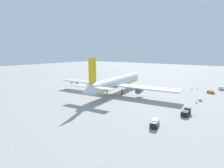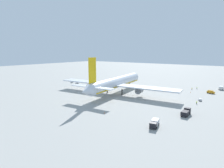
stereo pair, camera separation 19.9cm
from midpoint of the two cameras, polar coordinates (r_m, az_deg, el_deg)
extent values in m
plane|color=#9E9E99|center=(121.57, 1.39, -2.80)|extent=(600.00, 600.00, 0.00)
cylinder|color=silver|center=(120.18, 1.40, 0.54)|extent=(57.01, 12.51, 6.99)
cone|color=silver|center=(147.85, 7.25, 2.25)|extent=(6.24, 7.36, 6.85)
cone|color=silver|center=(94.11, -8.02, -2.23)|extent=(7.61, 7.29, 6.64)
cube|color=#E5B20C|center=(96.83, -6.15, 4.25)|extent=(6.02, 1.09, 13.37)
cube|color=silver|center=(101.92, -9.36, -0.52)|extent=(5.53, 12.10, 0.36)
cube|color=silver|center=(93.82, -2.84, -1.31)|extent=(5.53, 12.10, 0.36)
cube|color=silver|center=(130.20, -7.81, 0.72)|extent=(12.64, 38.20, 0.70)
cylinder|color=slate|center=(128.02, -5.53, -0.41)|extent=(5.23, 4.25, 3.79)
cube|color=silver|center=(108.86, 10.97, -1.21)|extent=(12.64, 38.20, 0.70)
cylinder|color=slate|center=(112.16, 8.39, -2.00)|extent=(4.93, 4.32, 3.89)
cylinder|color=black|center=(138.51, 5.36, -0.47)|extent=(0.70, 0.70, 3.69)
cylinder|color=black|center=(121.51, -1.53, -1.92)|extent=(0.70, 0.70, 3.69)
cylinder|color=black|center=(116.21, 3.09, -2.49)|extent=(0.70, 0.70, 3.69)
cube|color=#E5B20C|center=(120.51, 1.40, -0.36)|extent=(54.72, 11.94, 0.50)
cube|color=black|center=(87.77, 22.32, -7.57)|extent=(2.07, 2.51, 2.33)
cube|color=black|center=(84.45, 21.67, -8.40)|extent=(4.25, 2.54, 1.80)
cube|color=black|center=(88.26, 22.47, -7.09)|extent=(0.11, 2.08, 1.02)
cylinder|color=black|center=(88.21, 21.45, -8.22)|extent=(0.90, 0.31, 0.90)
cylinder|color=black|center=(87.65, 23.03, -8.44)|extent=(0.90, 0.31, 0.90)
cylinder|color=black|center=(84.22, 20.64, -9.03)|extent=(0.90, 0.31, 0.90)
cylinder|color=black|center=(83.63, 22.29, -9.27)|extent=(0.90, 0.31, 0.90)
cube|color=black|center=(68.03, 12.63, -12.37)|extent=(2.26, 2.64, 1.87)
cube|color=#B2B2B7|center=(71.06, 13.24, -11.36)|extent=(4.21, 3.00, 1.97)
cube|color=black|center=(67.27, 12.52, -12.20)|extent=(0.44, 1.94, 0.82)
cylinder|color=black|center=(68.35, 13.61, -13.15)|extent=(0.94, 0.46, 0.90)
cylinder|color=black|center=(68.79, 11.66, -12.92)|extent=(0.94, 0.46, 0.90)
cylinder|color=black|center=(71.96, 14.28, -11.97)|extent=(0.94, 0.46, 0.90)
cylinder|color=black|center=(72.38, 12.43, -11.76)|extent=(0.94, 0.46, 0.90)
cube|color=white|center=(154.68, 30.81, -0.86)|extent=(1.46, 2.45, 2.25)
cube|color=silver|center=(152.29, 30.68, -1.03)|extent=(2.92, 2.51, 2.10)
cube|color=black|center=(155.06, 30.85, -0.63)|extent=(0.16, 2.02, 0.99)
cylinder|color=black|center=(154.88, 30.33, -1.23)|extent=(0.91, 0.34, 0.90)
cylinder|color=black|center=(154.60, 31.20, -1.32)|extent=(0.91, 0.34, 0.90)
cylinder|color=black|center=(152.04, 30.17, -1.40)|extent=(0.91, 0.34, 0.90)
cylinder|color=black|center=(151.74, 31.06, -1.50)|extent=(0.91, 0.34, 0.90)
cube|color=orange|center=(136.45, 28.27, -2.22)|extent=(3.00, 4.93, 1.10)
cube|color=orange|center=(136.38, 28.21, -1.87)|extent=(2.38, 3.28, 0.55)
cylinder|color=black|center=(136.83, 28.99, -2.49)|extent=(0.38, 0.68, 0.64)
cylinder|color=black|center=(135.15, 28.68, -2.61)|extent=(0.38, 0.68, 0.64)
cylinder|color=black|center=(137.97, 27.83, -2.30)|extent=(0.38, 0.68, 0.64)
cylinder|color=black|center=(136.30, 27.51, -2.41)|extent=(0.38, 0.68, 0.64)
cube|color=#595B60|center=(159.39, -10.85, 0.20)|extent=(2.85, 2.65, 0.15)
cylinder|color=#333338|center=(159.54, -10.30, 0.23)|extent=(0.53, 0.43, 0.08)
cube|color=silver|center=(159.28, -10.86, 0.43)|extent=(2.45, 2.29, 1.14)
cylinder|color=black|center=(160.18, -10.54, 0.24)|extent=(0.39, 0.34, 0.40)
cylinder|color=black|center=(158.81, -10.48, 0.15)|extent=(0.39, 0.34, 0.40)
cylinder|color=black|center=(160.00, -11.22, 0.20)|extent=(0.39, 0.34, 0.40)
cylinder|color=black|center=(158.62, -11.17, 0.12)|extent=(0.39, 0.34, 0.40)
cube|color=gray|center=(164.85, -12.43, 0.47)|extent=(3.12, 2.45, 0.15)
cylinder|color=#333338|center=(163.32, -12.66, 0.37)|extent=(0.58, 0.33, 0.08)
cube|color=silver|center=(164.76, -12.44, 0.66)|extent=(2.66, 2.14, 0.97)
cylinder|color=black|center=(163.63, -12.35, 0.38)|extent=(0.41, 0.28, 0.40)
cylinder|color=black|center=(164.18, -12.80, 0.39)|extent=(0.41, 0.28, 0.40)
cylinder|color=black|center=(165.55, -12.06, 0.50)|extent=(0.41, 0.28, 0.40)
cylinder|color=black|center=(166.10, -12.51, 0.51)|extent=(0.41, 0.28, 0.40)
cube|color=#595B60|center=(113.63, 25.61, -4.59)|extent=(3.05, 2.30, 0.15)
cylinder|color=#333338|center=(112.04, 25.77, -4.79)|extent=(0.59, 0.29, 0.08)
cube|color=silver|center=(113.51, 25.63, -4.33)|extent=(2.59, 2.01, 0.89)
cylinder|color=black|center=(112.80, 26.06, -4.76)|extent=(0.42, 0.26, 0.40)
cylinder|color=black|center=(112.52, 25.36, -4.74)|extent=(0.42, 0.26, 0.40)
cylinder|color=black|center=(114.77, 25.86, -4.50)|extent=(0.42, 0.26, 0.40)
cylinder|color=black|center=(114.50, 25.17, -4.48)|extent=(0.42, 0.26, 0.40)
cylinder|color=black|center=(147.34, 24.78, -1.29)|extent=(0.42, 0.42, 0.86)
cylinder|color=#B2F219|center=(147.21, 24.80, -1.00)|extent=(0.52, 0.52, 0.65)
sphere|color=tan|center=(147.13, 24.82, -0.83)|extent=(0.23, 0.23, 0.23)
cylinder|color=black|center=(105.90, 24.73, -5.47)|extent=(0.38, 0.38, 0.80)
cylinder|color=#B2F219|center=(105.72, 24.76, -5.10)|extent=(0.47, 0.47, 0.60)
sphere|color=beige|center=(105.62, 24.78, -4.88)|extent=(0.22, 0.22, 0.22)
cylinder|color=#3F3F47|center=(143.50, 23.50, -1.49)|extent=(0.32, 0.32, 0.83)
cylinder|color=yellow|center=(143.37, 23.52, -1.20)|extent=(0.40, 0.40, 0.62)
sphere|color=#8C6647|center=(143.29, 23.53, -1.03)|extent=(0.23, 0.23, 0.23)
cone|color=orange|center=(133.00, 23.12, -2.38)|extent=(0.36, 0.36, 0.55)
cone|color=orange|center=(82.32, -2.37, -8.94)|extent=(0.36, 0.36, 0.55)
camera|label=1|loc=(0.10, -90.05, -0.01)|focal=29.45mm
camera|label=2|loc=(0.10, 89.95, 0.01)|focal=29.45mm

